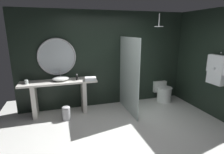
% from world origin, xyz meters
% --- Properties ---
extents(ground_plane, '(5.76, 5.76, 0.00)m').
position_xyz_m(ground_plane, '(0.00, 0.00, 0.00)').
color(ground_plane, silver).
extents(back_wall_panel, '(4.80, 0.10, 2.60)m').
position_xyz_m(back_wall_panel, '(0.00, 1.90, 1.30)').
color(back_wall_panel, black).
rests_on(back_wall_panel, ground_plane).
extents(side_wall_right, '(0.10, 2.47, 2.60)m').
position_xyz_m(side_wall_right, '(2.35, 0.76, 1.30)').
color(side_wall_right, black).
rests_on(side_wall_right, ground_plane).
extents(vanity_counter, '(1.86, 0.50, 0.87)m').
position_xyz_m(vanity_counter, '(-1.33, 1.58, 0.57)').
color(vanity_counter, silver).
rests_on(vanity_counter, ground_plane).
extents(vessel_sink, '(0.41, 0.34, 0.24)m').
position_xyz_m(vessel_sink, '(-1.28, 1.60, 0.92)').
color(vessel_sink, white).
rests_on(vessel_sink, vanity_counter).
extents(tumbler_cup, '(0.08, 0.08, 0.10)m').
position_xyz_m(tumbler_cup, '(-2.05, 1.53, 0.92)').
color(tumbler_cup, silver).
rests_on(tumbler_cup, vanity_counter).
extents(soap_dispenser, '(0.06, 0.06, 0.16)m').
position_xyz_m(soap_dispenser, '(-0.88, 1.54, 0.94)').
color(soap_dispenser, black).
rests_on(soap_dispenser, vanity_counter).
extents(round_wall_mirror, '(0.95, 0.04, 0.95)m').
position_xyz_m(round_wall_mirror, '(-1.33, 1.81, 1.43)').
color(round_wall_mirror, '#B7B7BC').
extents(shower_glass_panel, '(0.02, 1.26, 1.93)m').
position_xyz_m(shower_glass_panel, '(0.39, 1.22, 0.97)').
color(shower_glass_panel, silver).
rests_on(shower_glass_panel, ground_plane).
extents(rain_shower_head, '(0.23, 0.23, 0.33)m').
position_xyz_m(rain_shower_head, '(1.23, 1.32, 2.20)').
color(rain_shower_head, '#B7B7BC').
extents(hanging_bathrobe, '(0.20, 0.56, 0.76)m').
position_xyz_m(hanging_bathrobe, '(2.21, 0.31, 1.22)').
color(hanging_bathrobe, '#B7B7BC').
extents(toilet, '(0.44, 0.60, 0.55)m').
position_xyz_m(toilet, '(1.68, 1.58, 0.26)').
color(toilet, white).
rests_on(toilet, ground_plane).
extents(waste_bin, '(0.19, 0.19, 0.34)m').
position_xyz_m(waste_bin, '(-1.21, 1.19, 0.17)').
color(waste_bin, '#B7B7BC').
rests_on(waste_bin, ground_plane).
extents(folded_hand_towel, '(0.29, 0.23, 0.08)m').
position_xyz_m(folded_hand_towel, '(-0.56, 1.43, 0.91)').
color(folded_hand_towel, white).
rests_on(folded_hand_towel, vanity_counter).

